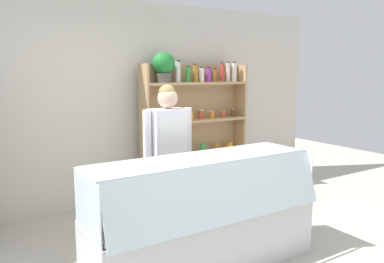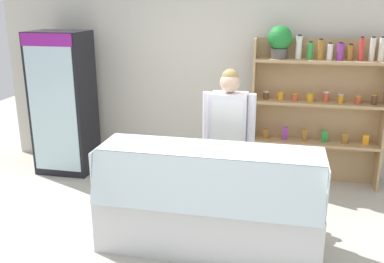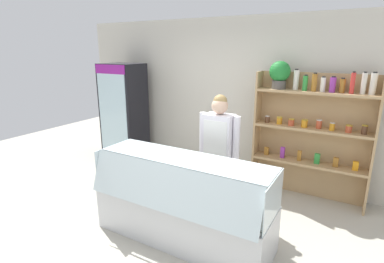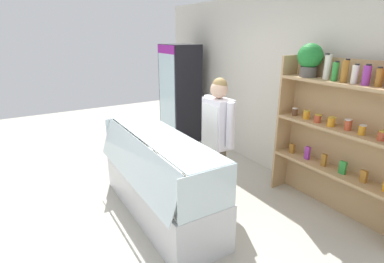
# 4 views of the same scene
# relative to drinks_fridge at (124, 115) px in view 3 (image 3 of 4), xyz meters

# --- Properties ---
(ground_plane) EXTENTS (12.00, 12.00, 0.00)m
(ground_plane) POSITION_rel_drinks_fridge_xyz_m (2.31, -1.65, -0.97)
(ground_plane) COLOR #B7B2A3
(back_wall) EXTENTS (6.80, 0.10, 2.70)m
(back_wall) POSITION_rel_drinks_fridge_xyz_m (2.31, 0.56, 0.38)
(back_wall) COLOR beige
(back_wall) RESTS_ON ground
(drinks_fridge) EXTENTS (0.74, 0.60, 1.93)m
(drinks_fridge) POSITION_rel_drinks_fridge_xyz_m (0.00, 0.00, 0.00)
(drinks_fridge) COLOR black
(drinks_fridge) RESTS_ON ground
(shelving_unit) EXTENTS (1.62, 0.30, 2.02)m
(shelving_unit) POSITION_rel_drinks_fridge_xyz_m (3.28, 0.27, 0.21)
(shelving_unit) COLOR tan
(shelving_unit) RESTS_ON ground
(deli_display_case) EXTENTS (2.10, 0.73, 1.01)m
(deli_display_case) POSITION_rel_drinks_fridge_xyz_m (2.29, -1.56, -0.66)
(deli_display_case) COLOR silver
(deli_display_case) RESTS_ON ground
(shop_clerk) EXTENTS (0.57, 0.25, 1.63)m
(shop_clerk) POSITION_rel_drinks_fridge_xyz_m (2.37, -0.77, -0.01)
(shop_clerk) COLOR #4C4233
(shop_clerk) RESTS_ON ground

